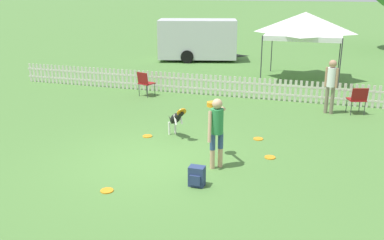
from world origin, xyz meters
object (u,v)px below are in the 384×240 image
object	(u,v)px
frisbee_near_handler	(147,136)
folding_chair_center	(145,82)
frisbee_near_dog	(258,139)
frisbee_far_scatter	(270,157)
equipment_trailer	(197,39)
handler_person	(216,124)
frisbee_midfield	(107,191)
folding_chair_blue_left	(358,98)
canopy_tent_main	(305,25)
leaping_dog	(176,118)
spectator_standing	(331,81)
backpack_on_grass	(197,176)

from	to	relation	value
frisbee_near_handler	folding_chair_center	xyz separation A→B (m)	(-1.87, 4.09, 0.54)
frisbee_near_dog	frisbee_far_scatter	xyz separation A→B (m)	(0.48, -1.20, 0.00)
frisbee_far_scatter	equipment_trailer	distance (m)	14.23
handler_person	folding_chair_center	world-z (taller)	handler_person
frisbee_midfield	frisbee_far_scatter	distance (m)	3.94
folding_chair_blue_left	folding_chair_center	bearing A→B (deg)	-19.03
frisbee_far_scatter	canopy_tent_main	distance (m)	9.67
handler_person	frisbee_near_dog	bearing A→B (deg)	30.10
frisbee_midfield	equipment_trailer	world-z (taller)	equipment_trailer
handler_person	folding_chair_center	distance (m)	6.88
leaping_dog	frisbee_far_scatter	distance (m)	2.75
handler_person	frisbee_far_scatter	distance (m)	1.73
frisbee_near_dog	equipment_trailer	world-z (taller)	equipment_trailer
folding_chair_blue_left	canopy_tent_main	bearing A→B (deg)	-85.37
spectator_standing	leaping_dog	bearing A→B (deg)	61.09
frisbee_near_handler	canopy_tent_main	xyz separation A→B (m)	(3.39, 8.90, 2.32)
backpack_on_grass	spectator_standing	world-z (taller)	spectator_standing
leaping_dog	folding_chair_center	world-z (taller)	leaping_dog
frisbee_midfield	folding_chair_blue_left	bearing A→B (deg)	55.79
folding_chair_center	folding_chair_blue_left	bearing A→B (deg)	-162.18
backpack_on_grass	frisbee_midfield	bearing A→B (deg)	-154.16
folding_chair_center	spectator_standing	world-z (taller)	spectator_standing
frisbee_near_dog	folding_chair_blue_left	size ratio (longest dim) A/B	0.29
handler_person	equipment_trailer	distance (m)	14.61
frisbee_near_handler	frisbee_far_scatter	xyz separation A→B (m)	(3.37, -0.49, 0.00)
leaping_dog	frisbee_near_handler	xyz separation A→B (m)	(-0.77, -0.19, -0.53)
frisbee_far_scatter	spectator_standing	size ratio (longest dim) A/B	0.15
frisbee_near_handler	handler_person	bearing A→B (deg)	-31.25
handler_person	backpack_on_grass	size ratio (longest dim) A/B	3.81
leaping_dog	frisbee_midfield	xyz separation A→B (m)	(-0.23, -3.42, -0.53)
equipment_trailer	backpack_on_grass	bearing A→B (deg)	-88.54
handler_person	equipment_trailer	xyz separation A→B (m)	(-4.71, 13.82, 0.16)
folding_chair_center	canopy_tent_main	world-z (taller)	canopy_tent_main
backpack_on_grass	folding_chair_center	size ratio (longest dim) A/B	0.46
folding_chair_blue_left	canopy_tent_main	distance (m)	5.61
frisbee_near_handler	frisbee_midfield	bearing A→B (deg)	-80.51
frisbee_near_handler	backpack_on_grass	distance (m)	3.27
frisbee_near_handler	frisbee_midfield	distance (m)	3.27
folding_chair_blue_left	equipment_trailer	bearing A→B (deg)	-65.22
frisbee_near_dog	canopy_tent_main	world-z (taller)	canopy_tent_main
backpack_on_grass	frisbee_far_scatter	bearing A→B (deg)	58.15
frisbee_midfield	folding_chair_center	xyz separation A→B (m)	(-2.41, 7.32, 0.54)
frisbee_near_dog	frisbee_midfield	size ratio (longest dim) A/B	1.00
leaping_dog	frisbee_midfield	distance (m)	3.47
folding_chair_blue_left	equipment_trailer	distance (m)	11.58
frisbee_midfield	frisbee_far_scatter	xyz separation A→B (m)	(2.83, 2.74, 0.00)
folding_chair_center	frisbee_near_dog	bearing A→B (deg)	163.08
leaping_dog	backpack_on_grass	xyz separation A→B (m)	(1.39, -2.63, -0.34)
leaping_dog	folding_chair_blue_left	bearing A→B (deg)	175.75
frisbee_far_scatter	equipment_trailer	bearing A→B (deg)	114.20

